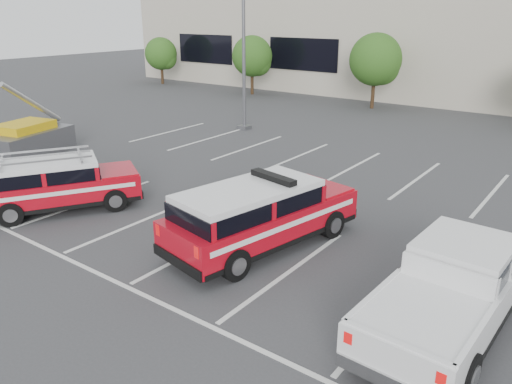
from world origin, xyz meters
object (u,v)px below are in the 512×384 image
convention_building (500,31)px  light_pole_left (244,30)px  ladder_suv (58,187)px  fire_chief_suv (260,219)px  tree_far_left (162,55)px  tree_mid_left (377,61)px  tree_left (253,58)px  white_pickup (452,295)px  utility_rig (23,141)px

convention_building → light_pole_left: convention_building is taller
ladder_suv → fire_chief_suv: bearing=44.4°
tree_far_left → tree_mid_left: (20.00, 0.00, 0.54)m
convention_building → fire_chief_suv: (1.08, -31.08, -3.91)m
tree_mid_left → ladder_suv: bearing=-91.7°
tree_left → light_pole_left: light_pole_left is taller
white_pickup → utility_rig: size_ratio=1.32×
tree_mid_left → ladder_suv: tree_mid_left is taller
convention_building → ladder_suv: bearing=-100.0°
ladder_suv → utility_rig: (-7.08, 2.82, -0.08)m
tree_mid_left → light_pole_left: (-3.09, -10.05, 2.14)m
tree_far_left → tree_left: bearing=0.0°
convention_building → ladder_suv: convention_building is taller
tree_left → ladder_suv: tree_left is taller
tree_mid_left → light_pole_left: 10.73m
tree_far_left → white_pickup: size_ratio=0.69×
convention_building → tree_left: convention_building is taller
ladder_suv → convention_building: bearing=110.6°
light_pole_left → tree_mid_left: bearing=72.9°
tree_far_left → ladder_suv: bearing=-49.9°
tree_far_left → white_pickup: (31.44, -21.89, -1.81)m
tree_left → tree_mid_left: bearing=0.0°
tree_mid_left → tree_far_left: bearing=-180.0°
tree_mid_left → utility_rig: size_ratio=1.11×
fire_chief_suv → ladder_suv: (-6.84, -1.68, -0.05)m
convention_building → white_pickup: 32.59m
convention_building → tree_far_left: convention_building is taller
tree_far_left → utility_rig: bearing=-58.7°
convention_building → fire_chief_suv: convention_building is taller
tree_mid_left → white_pickup: bearing=-62.4°
tree_far_left → utility_rig: (12.25, -20.13, -1.83)m
ladder_suv → tree_mid_left: bearing=118.9°
light_pole_left → ladder_suv: (2.42, -12.90, -4.43)m
convention_building → utility_rig: size_ratio=13.76×
white_pickup → ladder_suv: bearing=-172.6°
tree_left → white_pickup: bearing=-45.6°
tree_left → ladder_suv: 24.85m
convention_building → fire_chief_suv: size_ratio=10.20×
light_pole_left → ladder_suv: 13.85m
tree_mid_left → white_pickup: size_ratio=0.84×
light_pole_left → fire_chief_suv: (9.26, -11.21, -4.38)m
tree_mid_left → light_pole_left: light_pole_left is taller
convention_building → white_pickup: size_ratio=10.43×
convention_building → tree_far_left: bearing=-158.6°
tree_mid_left → convention_building: bearing=62.6°
ladder_suv → light_pole_left: bearing=131.2°
tree_mid_left → white_pickup: 24.82m
tree_far_left → tree_mid_left: tree_mid_left is taller
fire_chief_suv → white_pickup: fire_chief_suv is taller
tree_mid_left → ladder_suv: (-0.67, -22.94, -2.29)m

